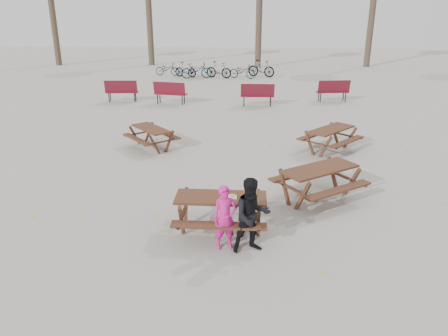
# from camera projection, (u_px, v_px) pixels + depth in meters

# --- Properties ---
(ground) EXTENTS (80.00, 80.00, 0.00)m
(ground) POSITION_uv_depth(u_px,v_px,m) (221.00, 231.00, 8.88)
(ground) COLOR gray
(ground) RESTS_ON ground
(main_picnic_table) EXTENTS (1.80, 1.45, 0.78)m
(main_picnic_table) POSITION_uv_depth(u_px,v_px,m) (221.00, 205.00, 8.67)
(main_picnic_table) COLOR #341D13
(main_picnic_table) RESTS_ON ground
(food_tray) EXTENTS (0.18, 0.11, 0.03)m
(food_tray) POSITION_uv_depth(u_px,v_px,m) (232.00, 197.00, 8.53)
(food_tray) COLOR white
(food_tray) RESTS_ON main_picnic_table
(bread_roll) EXTENTS (0.14, 0.06, 0.05)m
(bread_roll) POSITION_uv_depth(u_px,v_px,m) (232.00, 195.00, 8.52)
(bread_roll) COLOR tan
(bread_roll) RESTS_ON food_tray
(soda_bottle) EXTENTS (0.07, 0.07, 0.17)m
(soda_bottle) POSITION_uv_depth(u_px,v_px,m) (221.00, 196.00, 8.47)
(soda_bottle) COLOR silver
(soda_bottle) RESTS_ON main_picnic_table
(child) EXTENTS (0.52, 0.40, 1.25)m
(child) POSITION_uv_depth(u_px,v_px,m) (225.00, 218.00, 8.07)
(child) COLOR #D61A84
(child) RESTS_ON ground
(adult) EXTENTS (0.84, 0.74, 1.45)m
(adult) POSITION_uv_depth(u_px,v_px,m) (252.00, 216.00, 7.94)
(adult) COLOR black
(adult) RESTS_ON ground
(picnic_table_east) EXTENTS (2.37, 2.29, 0.80)m
(picnic_table_east) POSITION_uv_depth(u_px,v_px,m) (319.00, 184.00, 10.19)
(picnic_table_east) COLOR #341D13
(picnic_table_east) RESTS_ON ground
(picnic_table_north) EXTENTS (1.96, 1.99, 0.67)m
(picnic_table_north) POSITION_uv_depth(u_px,v_px,m) (152.00, 138.00, 13.90)
(picnic_table_north) COLOR #341D13
(picnic_table_north) RESTS_ON ground
(picnic_table_far) EXTENTS (2.15, 2.17, 0.73)m
(picnic_table_far) POSITION_uv_depth(u_px,v_px,m) (330.00, 140.00, 13.61)
(picnic_table_far) COLOR #341D13
(picnic_table_far) RESTS_ON ground
(park_bench_row) EXTENTS (11.50, 1.77, 1.03)m
(park_bench_row) POSITION_uv_depth(u_px,v_px,m) (221.00, 92.00, 20.19)
(park_bench_row) COLOR maroon
(park_bench_row) RESTS_ON ground
(bicycle_row) EXTENTS (7.75, 1.90, 1.05)m
(bicycle_row) POSITION_uv_depth(u_px,v_px,m) (214.00, 70.00, 27.32)
(bicycle_row) COLOR black
(bicycle_row) RESTS_ON ground
(fallen_leaves) EXTENTS (11.00, 11.00, 0.01)m
(fallen_leaves) POSITION_uv_depth(u_px,v_px,m) (247.00, 184.00, 11.19)
(fallen_leaves) COLOR gold
(fallen_leaves) RESTS_ON ground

